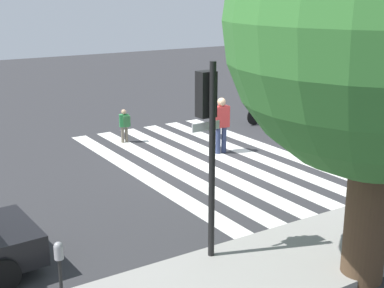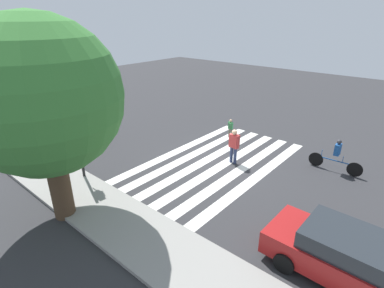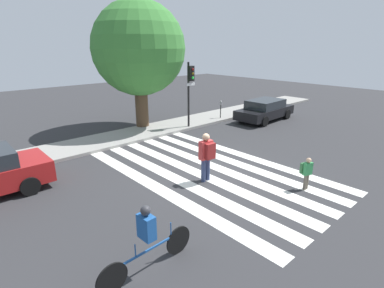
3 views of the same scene
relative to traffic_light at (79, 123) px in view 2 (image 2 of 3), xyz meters
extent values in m
plane|color=#2D2D30|center=(-3.66, -5.17, -2.72)|extent=(60.00, 60.00, 0.00)
cube|color=gray|center=(-3.66, 1.08, -2.65)|extent=(36.00, 2.50, 0.14)
cube|color=silver|center=(-6.08, -5.17, -2.72)|extent=(0.54, 10.00, 0.01)
cube|color=silver|center=(-5.11, -5.17, -2.72)|extent=(0.54, 10.00, 0.01)
cube|color=silver|center=(-4.14, -5.17, -2.72)|extent=(0.54, 10.00, 0.01)
cube|color=silver|center=(-3.17, -5.17, -2.72)|extent=(0.54, 10.00, 0.01)
cube|color=silver|center=(-2.20, -5.17, -2.72)|extent=(0.54, 10.00, 0.01)
cube|color=silver|center=(-1.23, -5.17, -2.72)|extent=(0.54, 10.00, 0.01)
cylinder|color=black|center=(0.00, 0.14, -0.78)|extent=(0.12, 0.12, 3.88)
cube|color=black|center=(0.00, -0.07, 0.55)|extent=(0.32, 0.26, 0.84)
cube|color=silver|center=(0.00, -0.07, -0.05)|extent=(0.60, 0.02, 0.16)
sphere|color=#590F0F|center=(0.00, -0.23, 0.78)|extent=(0.15, 0.15, 0.15)
sphere|color=#59470F|center=(0.00, -0.23, 0.55)|extent=(0.15, 0.15, 0.15)
sphere|color=#26D83F|center=(0.00, -0.23, 0.31)|extent=(0.15, 0.15, 0.15)
cylinder|color=black|center=(3.04, 0.33, -2.22)|extent=(0.06, 0.06, 1.01)
cylinder|color=gray|center=(3.04, 0.33, -1.60)|extent=(0.15, 0.15, 0.22)
sphere|color=gray|center=(3.04, 0.33, -1.49)|extent=(0.14, 0.14, 0.14)
cylinder|color=#4C3826|center=(-1.96, 2.13, -1.40)|extent=(0.75, 0.75, 2.65)
sphere|color=#387A33|center=(-1.96, 2.13, 1.89)|extent=(5.25, 5.25, 5.25)
cylinder|color=navy|center=(-4.52, -5.72, -2.29)|extent=(0.16, 0.16, 0.87)
cylinder|color=navy|center=(-4.29, -5.72, -2.29)|extent=(0.16, 0.16, 0.87)
cube|color=#B73333|center=(-4.40, -5.72, -1.51)|extent=(0.53, 0.28, 0.69)
sphere|color=tan|center=(-4.40, -5.72, -1.03)|extent=(0.27, 0.27, 0.27)
cube|color=maroon|center=(-4.38, -5.92, -1.51)|extent=(0.40, 0.21, 0.58)
cylinder|color=#6B6051|center=(-2.39, -8.58, -2.44)|extent=(0.10, 0.10, 0.56)
cylinder|color=#6B6051|center=(-2.25, -8.58, -2.44)|extent=(0.10, 0.10, 0.56)
cube|color=#338C4C|center=(-2.32, -8.58, -1.94)|extent=(0.36, 0.25, 0.44)
sphere|color=tan|center=(-2.32, -8.58, -1.63)|extent=(0.17, 0.17, 0.17)
cube|color=#2D6638|center=(-2.36, -8.45, -1.94)|extent=(0.27, 0.19, 0.37)
cylinder|color=black|center=(-7.75, -8.16, -2.36)|extent=(0.71, 0.07, 0.71)
cylinder|color=black|center=(-9.54, -8.23, -2.36)|extent=(0.71, 0.07, 0.71)
cube|color=#1E4C8C|center=(-8.65, -8.20, -2.17)|extent=(1.52, 0.09, 0.04)
cylinder|color=#1E4C8C|center=(-8.96, -8.21, -2.01)|extent=(0.03, 0.03, 0.32)
cylinder|color=#1E4C8C|center=(-7.98, -8.17, -1.97)|extent=(0.03, 0.03, 0.40)
cube|color=#1E5199|center=(-8.65, -8.20, -1.57)|extent=(0.25, 0.41, 0.55)
sphere|color=#333338|center=(-8.65, -8.20, -1.18)|extent=(0.22, 0.22, 0.22)
cube|color=maroon|center=(-10.91, -1.59, -2.09)|extent=(4.56, 1.97, 0.74)
cube|color=#23282D|center=(-10.91, -1.59, -1.46)|extent=(2.52, 1.79, 0.52)
cylinder|color=black|center=(-9.49, -0.67, -2.40)|extent=(0.64, 0.21, 0.64)
cylinder|color=black|center=(-9.51, -2.55, -2.40)|extent=(0.64, 0.21, 0.64)
cube|color=black|center=(5.13, -1.72, -2.17)|extent=(4.61, 2.03, 0.59)
cube|color=#23282D|center=(5.13, -1.72, -1.61)|extent=(2.57, 1.79, 0.53)
cylinder|color=black|center=(6.49, -0.76, -2.40)|extent=(0.65, 0.23, 0.64)
cylinder|color=black|center=(6.57, -2.55, -2.40)|extent=(0.65, 0.23, 0.64)
cylinder|color=black|center=(3.68, -0.89, -2.40)|extent=(0.65, 0.23, 0.64)
cylinder|color=black|center=(3.77, -2.68, -2.40)|extent=(0.65, 0.23, 0.64)
camera|label=1|loc=(5.34, 7.84, 2.32)|focal=50.00mm
camera|label=2|loc=(-11.75, 6.19, 4.33)|focal=28.00mm
camera|label=3|loc=(-11.61, -12.87, 2.09)|focal=28.00mm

